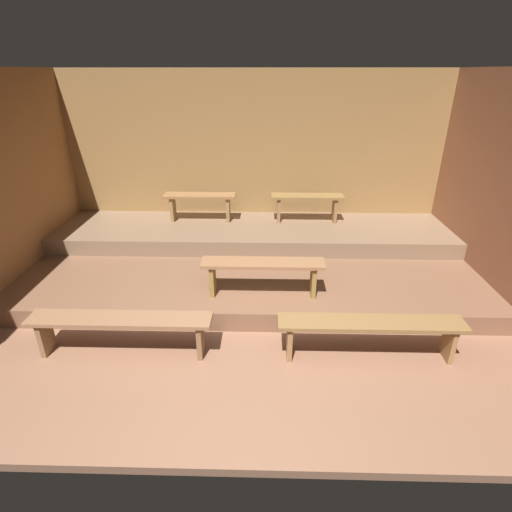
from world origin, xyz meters
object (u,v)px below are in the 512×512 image
Objects in this scene: bench_floor_right at (371,328)px; bench_middle_right at (307,202)px; bench_lower_center at (263,269)px; bench_middle_left at (200,201)px; bench_floor_left at (121,325)px.

bench_floor_right is 2.84m from bench_middle_right.
bench_middle_left reaches higher than bench_lower_center.
bench_floor_right is 1.63× the size of bench_middle_right.
bench_lower_center is at bearing -109.30° from bench_middle_right.
bench_middle_right reaches higher than bench_lower_center.
bench_floor_right is (2.50, 0.00, 0.00)m from bench_floor_left.
bench_middle_left is at bearing 180.00° from bench_middle_right.
bench_floor_left and bench_floor_right have the same top height.
bench_lower_center reaches higher than bench_floor_left.
bench_middle_left and bench_middle_right have the same top height.
bench_floor_right is 1.29× the size of bench_lower_center.
bench_floor_right is at bearing -81.74° from bench_middle_right.
bench_middle_left reaches higher than bench_floor_left.
bench_floor_left is at bearing -98.26° from bench_middle_left.
bench_middle_left is 1.70m from bench_middle_right.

